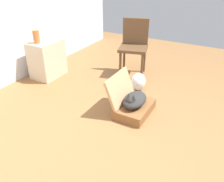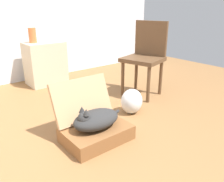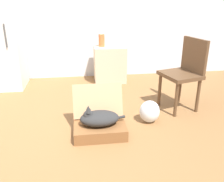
% 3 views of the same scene
% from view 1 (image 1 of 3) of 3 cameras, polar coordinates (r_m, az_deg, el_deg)
% --- Properties ---
extents(ground_plane, '(7.68, 7.68, 0.00)m').
position_cam_1_polar(ground_plane, '(2.95, 2.59, -8.90)').
color(ground_plane, olive).
rests_on(ground_plane, ground).
extents(suitcase_base, '(0.58, 0.41, 0.13)m').
position_cam_1_polar(suitcase_base, '(3.19, 5.47, -4.33)').
color(suitcase_base, brown).
rests_on(suitcase_base, ground).
extents(suitcase_lid, '(0.58, 0.19, 0.39)m').
position_cam_1_polar(suitcase_lid, '(3.14, 2.00, 0.71)').
color(suitcase_lid, tan).
rests_on(suitcase_lid, suitcase_base).
extents(cat, '(0.52, 0.28, 0.22)m').
position_cam_1_polar(cat, '(3.11, 5.51, -2.14)').
color(cat, '#2D2D2D').
rests_on(cat, suitcase_base).
extents(plastic_bag_white, '(0.25, 0.23, 0.28)m').
position_cam_1_polar(plastic_bag_white, '(3.75, 6.44, 2.28)').
color(plastic_bag_white, silver).
rests_on(plastic_bag_white, ground).
extents(side_table, '(0.56, 0.41, 0.64)m').
position_cam_1_polar(side_table, '(4.29, -15.53, 7.54)').
color(side_table, beige).
rests_on(side_table, ground).
extents(vase_tall, '(0.11, 0.11, 0.21)m').
position_cam_1_polar(vase_tall, '(4.09, -18.00, 12.50)').
color(vase_tall, '#CC6B38').
rests_on(vase_tall, side_table).
extents(chair, '(0.55, 0.58, 0.97)m').
position_cam_1_polar(chair, '(4.21, 5.40, 11.26)').
color(chair, brown).
rests_on(chair, ground).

